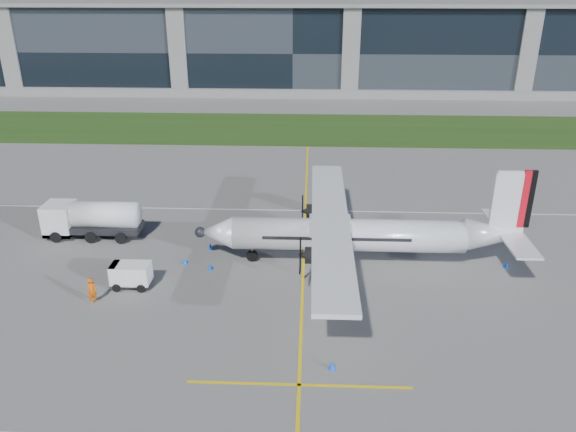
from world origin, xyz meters
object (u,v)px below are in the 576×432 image
object	(u,v)px
turboprop_aircraft	(361,217)
fuel_tanker_truck	(86,219)
baggage_tug	(131,275)
safety_cone_nose_port	(210,266)
safety_cone_stbdwing	(325,197)
safety_cone_fwd	(185,260)
safety_cone_tail	(506,264)
safety_cone_nose_stbd	(210,246)
ground_crew_person	(92,289)
safety_cone_portwing	(332,365)

from	to	relation	value
turboprop_aircraft	fuel_tanker_truck	bearing A→B (deg)	170.35
baggage_tug	safety_cone_nose_port	distance (m)	5.73
safety_cone_stbdwing	safety_cone_fwd	size ratio (longest dim) A/B	1.00
turboprop_aircraft	safety_cone_tail	world-z (taller)	turboprop_aircraft
safety_cone_stbdwing	safety_cone_fwd	bearing A→B (deg)	-128.46
safety_cone_nose_stbd	safety_cone_stbdwing	size ratio (longest dim) A/B	1.00
fuel_tanker_truck	baggage_tug	xyz separation A→B (m)	(6.09, -7.87, -0.69)
ground_crew_person	safety_cone_stbdwing	size ratio (longest dim) A/B	4.26
baggage_tug	turboprop_aircraft	bearing A→B (deg)	14.30
safety_cone_stbdwing	safety_cone_fwd	world-z (taller)	same
turboprop_aircraft	ground_crew_person	distance (m)	19.27
ground_crew_person	safety_cone_portwing	distance (m)	16.78
safety_cone_stbdwing	safety_cone_nose_port	world-z (taller)	same
turboprop_aircraft	safety_cone_fwd	xyz separation A→B (m)	(-13.11, -0.61, -3.52)
safety_cone_portwing	safety_cone_tail	xyz separation A→B (m)	(13.30, 12.28, 0.00)
ground_crew_person	safety_cone_nose_port	xyz separation A→B (m)	(6.94, 4.94, -0.81)
ground_crew_person	safety_cone_nose_stbd	world-z (taller)	ground_crew_person
safety_cone_portwing	safety_cone_nose_port	bearing A→B (deg)	128.05
safety_cone_nose_port	safety_cone_stbdwing	bearing A→B (deg)	58.83
safety_cone_stbdwing	safety_cone_tail	world-z (taller)	same
baggage_tug	safety_cone_stbdwing	xyz separation A→B (m)	(13.74, 17.04, -0.60)
safety_cone_portwing	safety_cone_nose_port	xyz separation A→B (m)	(-8.66, 11.06, 0.00)
fuel_tanker_truck	safety_cone_nose_stbd	xyz separation A→B (m)	(10.58, -1.86, -1.29)
fuel_tanker_truck	safety_cone_stbdwing	size ratio (longest dim) A/B	16.43
turboprop_aircraft	safety_cone_tail	xyz separation A→B (m)	(10.92, -0.23, -3.52)
turboprop_aircraft	safety_cone_nose_stbd	size ratio (longest dim) A/B	50.22
turboprop_aircraft	fuel_tanker_truck	size ratio (longest dim) A/B	3.06
fuel_tanker_truck	ground_crew_person	world-z (taller)	fuel_tanker_truck
safety_cone_portwing	safety_cone_nose_stbd	bearing A→B (deg)	122.56
baggage_tug	safety_cone_stbdwing	distance (m)	21.90
ground_crew_person	safety_cone_nose_port	bearing A→B (deg)	-21.15
baggage_tug	safety_cone_stbdwing	bearing A→B (deg)	51.11
safety_cone_portwing	turboprop_aircraft	bearing A→B (deg)	79.21
safety_cone_portwing	safety_cone_stbdwing	bearing A→B (deg)	89.89
safety_cone_tail	ground_crew_person	bearing A→B (deg)	-167.99
safety_cone_portwing	safety_cone_stbdwing	xyz separation A→B (m)	(0.05, 25.45, 0.00)
safety_cone_portwing	safety_cone_nose_port	size ratio (longest dim) A/B	1.00
turboprop_aircraft	safety_cone_nose_stbd	distance (m)	12.26
baggage_tug	ground_crew_person	world-z (taller)	ground_crew_person
turboprop_aircraft	safety_cone_portwing	distance (m)	13.21
baggage_tug	safety_cone_tail	bearing A→B (deg)	8.15
turboprop_aircraft	safety_cone_stbdwing	world-z (taller)	turboprop_aircraft
baggage_tug	safety_cone_tail	xyz separation A→B (m)	(27.00, 3.87, -0.60)
safety_cone_stbdwing	safety_cone_tail	size ratio (longest dim) A/B	1.00
safety_cone_tail	safety_cone_stbdwing	bearing A→B (deg)	135.18
fuel_tanker_truck	safety_cone_fwd	distance (m)	10.15
ground_crew_person	safety_cone_nose_stbd	xyz separation A→B (m)	(6.39, 8.29, -0.81)
turboprop_aircraft	safety_cone_tail	size ratio (longest dim) A/B	50.22
fuel_tanker_truck	ground_crew_person	bearing A→B (deg)	-67.58
fuel_tanker_truck	safety_cone_tail	size ratio (longest dim) A/B	16.43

